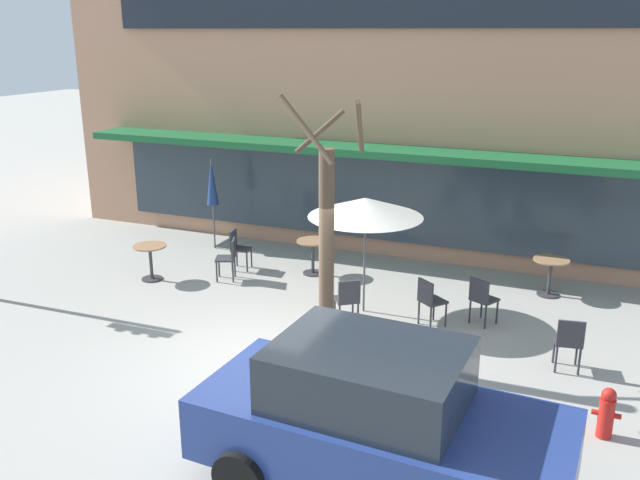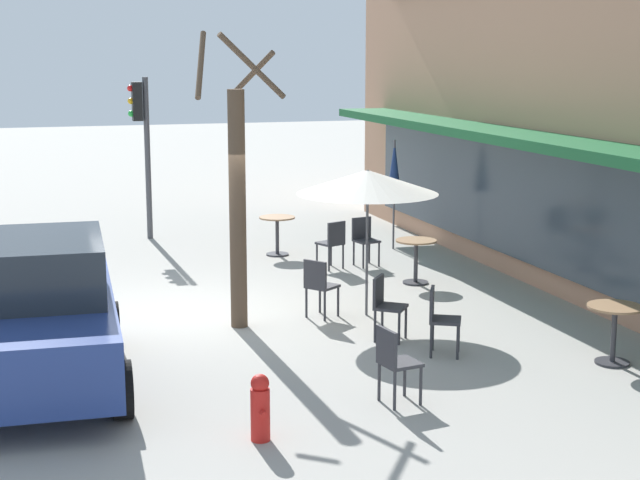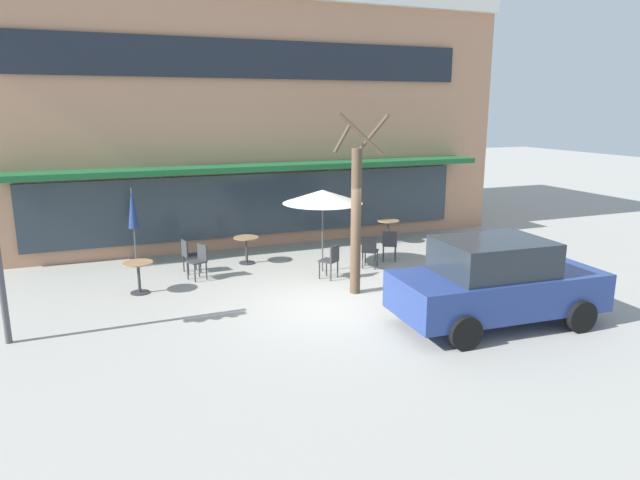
% 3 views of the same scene
% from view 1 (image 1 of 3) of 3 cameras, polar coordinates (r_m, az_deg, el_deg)
% --- Properties ---
extents(ground_plane, '(80.00, 80.00, 0.00)m').
position_cam_1_polar(ground_plane, '(10.96, -4.97, -10.42)').
color(ground_plane, '#9E9B93').
extents(building_facade, '(16.93, 9.10, 7.86)m').
position_cam_1_polar(building_facade, '(19.12, 8.96, 13.63)').
color(building_facade, tan).
rests_on(building_facade, ground).
extents(cafe_table_near_wall, '(0.70, 0.70, 0.76)m').
position_cam_1_polar(cafe_table_near_wall, '(14.60, -0.61, -0.95)').
color(cafe_table_near_wall, '#333338').
rests_on(cafe_table_near_wall, ground).
extents(cafe_table_streetside, '(0.70, 0.70, 0.76)m').
position_cam_1_polar(cafe_table_streetside, '(14.17, 18.82, -2.47)').
color(cafe_table_streetside, '#333338').
rests_on(cafe_table_streetside, ground).
extents(cafe_table_by_tree, '(0.70, 0.70, 0.76)m').
position_cam_1_polar(cafe_table_by_tree, '(14.70, -14.09, -1.35)').
color(cafe_table_by_tree, '#333338').
rests_on(cafe_table_by_tree, ground).
extents(patio_umbrella_green_folded, '(0.28, 0.28, 2.20)m').
position_cam_1_polar(patio_umbrella_green_folded, '(16.25, -9.09, 4.80)').
color(patio_umbrella_green_folded, '#4C4C51').
rests_on(patio_umbrella_green_folded, ground).
extents(patio_umbrella_cream_folded, '(2.10, 2.10, 2.20)m').
position_cam_1_polar(patio_umbrella_cream_folded, '(12.23, 3.86, 2.76)').
color(patio_umbrella_cream_folded, '#4C4C51').
rests_on(patio_umbrella_cream_folded, ground).
extents(cafe_chair_0, '(0.52, 0.52, 0.89)m').
position_cam_1_polar(cafe_chair_0, '(14.39, -7.68, -1.34)').
color(cafe_chair_0, '#333338').
rests_on(cafe_chair_0, ground).
extents(cafe_chair_1, '(0.46, 0.46, 0.89)m').
position_cam_1_polar(cafe_chair_1, '(11.18, 20.24, -7.92)').
color(cafe_chair_1, '#333338').
rests_on(cafe_chair_1, ground).
extents(cafe_chair_2, '(0.56, 0.56, 0.89)m').
position_cam_1_polar(cafe_chair_2, '(12.18, 9.22, -4.92)').
color(cafe_chair_2, '#333338').
rests_on(cafe_chair_2, ground).
extents(cafe_chair_3, '(0.56, 0.56, 0.89)m').
position_cam_1_polar(cafe_chair_3, '(12.07, 2.34, -4.91)').
color(cafe_chair_3, '#333338').
rests_on(cafe_chair_3, ground).
extents(cafe_chair_4, '(0.47, 0.47, 0.89)m').
position_cam_1_polar(cafe_chair_4, '(15.01, -6.92, -0.52)').
color(cafe_chair_4, '#333338').
rests_on(cafe_chair_4, ground).
extents(cafe_chair_5, '(0.54, 0.54, 0.89)m').
position_cam_1_polar(cafe_chair_5, '(12.43, 13.49, -4.72)').
color(cafe_chair_5, '#333338').
rests_on(cafe_chair_5, ground).
extents(parked_sedan, '(4.29, 2.19, 1.76)m').
position_cam_1_polar(parked_sedan, '(7.92, 4.80, -14.84)').
color(parked_sedan, navy).
rests_on(parked_sedan, ground).
extents(street_tree, '(1.27, 1.26, 4.20)m').
position_cam_1_polar(street_tree, '(10.47, 0.57, -0.38)').
color(street_tree, brown).
rests_on(street_tree, ground).
extents(fire_hydrant, '(0.36, 0.20, 0.71)m').
position_cam_1_polar(fire_hydrant, '(9.75, 22.98, -13.23)').
color(fire_hydrant, red).
rests_on(fire_hydrant, ground).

